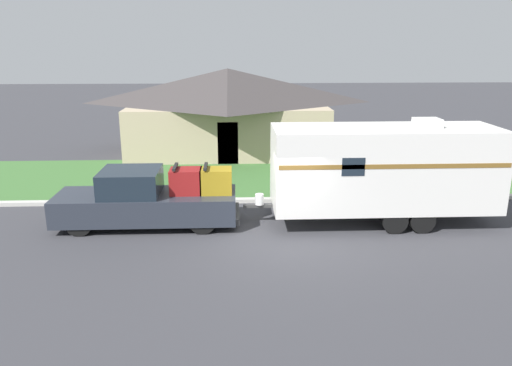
# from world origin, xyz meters

# --- Properties ---
(ground_plane) EXTENTS (120.00, 120.00, 0.00)m
(ground_plane) POSITION_xyz_m (0.00, 0.00, 0.00)
(ground_plane) COLOR #38383D
(curb_strip) EXTENTS (80.00, 0.30, 0.14)m
(curb_strip) POSITION_xyz_m (0.00, 3.75, 0.07)
(curb_strip) COLOR beige
(curb_strip) RESTS_ON ground_plane
(lawn_strip) EXTENTS (80.00, 7.00, 0.03)m
(lawn_strip) POSITION_xyz_m (0.00, 7.40, 0.01)
(lawn_strip) COLOR #3D6B33
(lawn_strip) RESTS_ON ground_plane
(house_across_street) EXTENTS (11.14, 7.58, 4.46)m
(house_across_street) POSITION_xyz_m (-1.66, 13.27, 2.31)
(house_across_street) COLOR tan
(house_across_street) RESTS_ON ground_plane
(pickup_truck) EXTENTS (5.92, 1.96, 2.01)m
(pickup_truck) POSITION_xyz_m (-4.16, 1.43, 0.88)
(pickup_truck) COLOR black
(pickup_truck) RESTS_ON ground_plane
(travel_trailer) EXTENTS (8.24, 2.43, 3.47)m
(travel_trailer) POSITION_xyz_m (3.52, 1.43, 1.86)
(travel_trailer) COLOR black
(travel_trailer) RESTS_ON ground_plane
(mailbox) EXTENTS (0.48, 0.20, 1.22)m
(mailbox) POSITION_xyz_m (-3.31, 4.48, 0.94)
(mailbox) COLOR brown
(mailbox) RESTS_ON ground_plane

